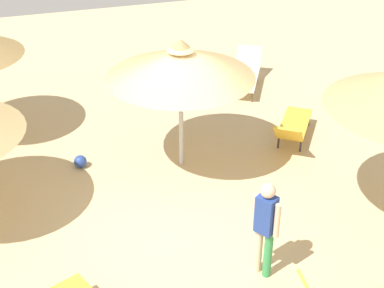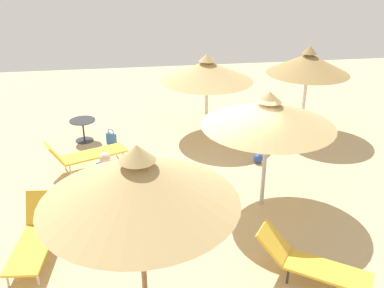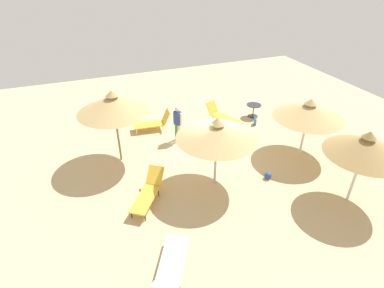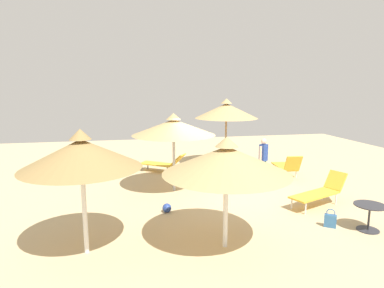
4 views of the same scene
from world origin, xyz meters
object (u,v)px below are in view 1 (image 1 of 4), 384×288
object	(u,v)px
lounge_chair_near_right	(293,127)
parasol_umbrella_near_left	(180,63)
beach_ball	(80,162)
person_standing_far_left	(265,224)
lounge_chair_far_right	(246,73)

from	to	relation	value
lounge_chair_near_right	parasol_umbrella_near_left	bearing A→B (deg)	-88.04
parasol_umbrella_near_left	beach_ball	xyz separation A→B (m)	(-0.50, -1.97, -2.06)
person_standing_far_left	beach_ball	world-z (taller)	person_standing_far_left
parasol_umbrella_near_left	lounge_chair_near_right	bearing A→B (deg)	91.96
lounge_chair_near_right	person_standing_far_left	xyz separation A→B (m)	(3.45, -2.22, 0.55)
lounge_chair_near_right	person_standing_far_left	bearing A→B (deg)	-32.75
parasol_umbrella_near_left	person_standing_far_left	distance (m)	3.59
parasol_umbrella_near_left	person_standing_far_left	xyz separation A→B (m)	(3.36, 0.28, -1.24)
person_standing_far_left	beach_ball	size ratio (longest dim) A/B	6.46
parasol_umbrella_near_left	lounge_chair_near_right	xyz separation A→B (m)	(-0.09, 2.50, -1.79)
parasol_umbrella_near_left	lounge_chair_near_right	distance (m)	3.08
beach_ball	parasol_umbrella_near_left	bearing A→B (deg)	75.74
lounge_chair_near_right	beach_ball	bearing A→B (deg)	-95.30
beach_ball	lounge_chair_near_right	bearing A→B (deg)	84.70
lounge_chair_far_right	beach_ball	size ratio (longest dim) A/B	7.83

